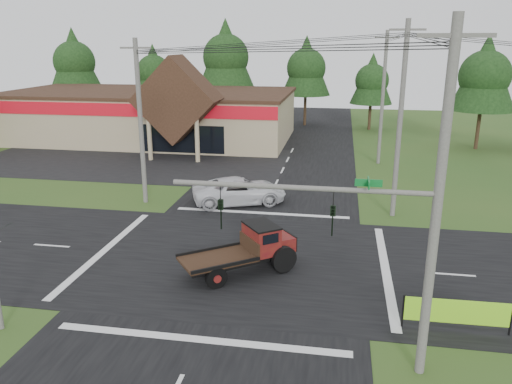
# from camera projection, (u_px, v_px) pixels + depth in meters

# --- Properties ---
(ground) EXTENTS (120.00, 120.00, 0.00)m
(ground) POSITION_uv_depth(u_px,v_px,m) (239.00, 260.00, 24.45)
(ground) COLOR #2B4F1C
(ground) RESTS_ON ground
(road_ns) EXTENTS (12.00, 120.00, 0.02)m
(road_ns) POSITION_uv_depth(u_px,v_px,m) (239.00, 259.00, 24.45)
(road_ns) COLOR black
(road_ns) RESTS_ON ground
(road_ew) EXTENTS (120.00, 12.00, 0.02)m
(road_ew) POSITION_uv_depth(u_px,v_px,m) (239.00, 259.00, 24.45)
(road_ew) COLOR black
(road_ew) RESTS_ON ground
(parking_apron) EXTENTS (28.00, 14.00, 0.02)m
(parking_apron) POSITION_uv_depth(u_px,v_px,m) (129.00, 161.00, 44.65)
(parking_apron) COLOR black
(parking_apron) RESTS_ON ground
(cvs_building) EXTENTS (30.40, 18.20, 9.19)m
(cvs_building) POSITION_uv_depth(u_px,v_px,m) (152.00, 114.00, 54.10)
(cvs_building) COLOR tan
(cvs_building) RESTS_ON ground
(traffic_signal_mast) EXTENTS (8.12, 0.24, 7.00)m
(traffic_signal_mast) POSITION_uv_depth(u_px,v_px,m) (375.00, 241.00, 15.16)
(traffic_signal_mast) COLOR #595651
(traffic_signal_mast) RESTS_ON ground
(utility_pole_nr) EXTENTS (2.00, 0.30, 11.00)m
(utility_pole_nr) POSITION_uv_depth(u_px,v_px,m) (437.00, 206.00, 14.54)
(utility_pole_nr) COLOR #595651
(utility_pole_nr) RESTS_ON ground
(utility_pole_nw) EXTENTS (2.00, 0.30, 10.50)m
(utility_pole_nw) POSITION_uv_depth(u_px,v_px,m) (140.00, 121.00, 31.75)
(utility_pole_nw) COLOR #595651
(utility_pole_nw) RESTS_ON ground
(utility_pole_ne) EXTENTS (2.00, 0.30, 11.50)m
(utility_pole_ne) POSITION_uv_depth(u_px,v_px,m) (400.00, 120.00, 29.02)
(utility_pole_ne) COLOR #595651
(utility_pole_ne) RESTS_ON ground
(utility_pole_n) EXTENTS (2.00, 0.30, 11.20)m
(utility_pole_n) POSITION_uv_depth(u_px,v_px,m) (383.00, 97.00, 42.27)
(utility_pole_n) COLOR #595651
(utility_pole_n) RESTS_ON ground
(tree_row_a) EXTENTS (6.72, 6.72, 12.12)m
(tree_row_a) POSITION_uv_depth(u_px,v_px,m) (74.00, 60.00, 64.74)
(tree_row_a) COLOR #332316
(tree_row_a) RESTS_ON ground
(tree_row_b) EXTENTS (5.60, 5.60, 10.10)m
(tree_row_b) POSITION_uv_depth(u_px,v_px,m) (154.00, 70.00, 65.40)
(tree_row_b) COLOR #332316
(tree_row_b) RESTS_ON ground
(tree_row_c) EXTENTS (7.28, 7.28, 13.13)m
(tree_row_c) POSITION_uv_depth(u_px,v_px,m) (226.00, 55.00, 62.26)
(tree_row_c) COLOR #332316
(tree_row_c) RESTS_ON ground
(tree_row_d) EXTENTS (6.16, 6.16, 11.11)m
(tree_row_d) POSITION_uv_depth(u_px,v_px,m) (306.00, 66.00, 61.97)
(tree_row_d) COLOR #332316
(tree_row_d) RESTS_ON ground
(tree_row_e) EXTENTS (5.04, 5.04, 9.09)m
(tree_row_e) POSITION_uv_depth(u_px,v_px,m) (372.00, 79.00, 59.18)
(tree_row_e) COLOR #332316
(tree_row_e) RESTS_ON ground
(tree_side_ne) EXTENTS (6.16, 6.16, 11.11)m
(tree_side_ne) POSITION_uv_depth(u_px,v_px,m) (485.00, 73.00, 47.74)
(tree_side_ne) COLOR #332316
(tree_side_ne) RESTS_ON ground
(antique_flatbed_truck) EXTENTS (5.55, 4.88, 2.25)m
(antique_flatbed_truck) POSITION_uv_depth(u_px,v_px,m) (240.00, 250.00, 22.72)
(antique_flatbed_truck) COLOR #550C15
(antique_flatbed_truck) RESTS_ON ground
(roadside_banner) EXTENTS (3.88, 0.18, 1.32)m
(roadside_banner) POSITION_uv_depth(u_px,v_px,m) (456.00, 315.00, 18.21)
(roadside_banner) COLOR #85DA1D
(roadside_banner) RESTS_ON ground
(white_pickup) EXTENTS (6.73, 4.88, 1.70)m
(white_pickup) POSITION_uv_depth(u_px,v_px,m) (239.00, 191.00, 32.83)
(white_pickup) COLOR silver
(white_pickup) RESTS_ON ground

